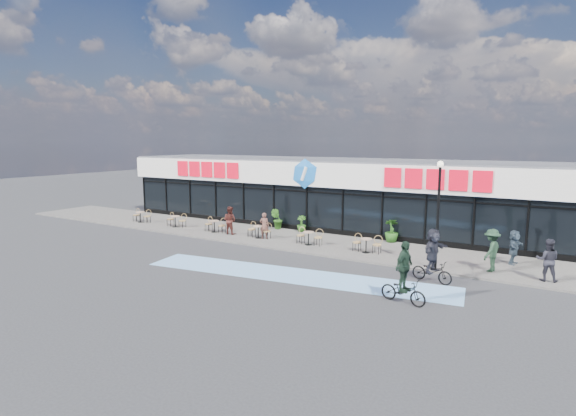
{
  "coord_description": "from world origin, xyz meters",
  "views": [
    {
      "loc": [
        13.58,
        -17.92,
        5.86
      ],
      "look_at": [
        0.7,
        3.5,
        2.09
      ],
      "focal_mm": 28.0,
      "sensor_mm": 36.0,
      "label": 1
    }
  ],
  "objects_px": {
    "lamp_post": "(438,205)",
    "patron_right": "(230,220)",
    "cyclist_a": "(404,279)",
    "potted_plant_right": "(392,230)",
    "pedestrian_b": "(514,247)",
    "cyclist_b": "(433,258)",
    "patron_left": "(264,226)",
    "pedestrian_c": "(548,260)",
    "potted_plant_left": "(277,219)",
    "pedestrian_a": "(492,250)",
    "bistro_set_0": "(141,216)",
    "potted_plant_mid": "(301,224)"
  },
  "relations": [
    {
      "from": "lamp_post",
      "to": "patron_right",
      "type": "xyz_separation_m",
      "value": [
        -12.77,
        1.34,
        -2.05
      ]
    },
    {
      "from": "potted_plant_right",
      "to": "pedestrian_b",
      "type": "relative_size",
      "value": 0.82
    },
    {
      "from": "lamp_post",
      "to": "cyclist_b",
      "type": "bearing_deg",
      "value": -81.87
    },
    {
      "from": "lamp_post",
      "to": "patron_right",
      "type": "relative_size",
      "value": 2.82
    },
    {
      "from": "lamp_post",
      "to": "pedestrian_a",
      "type": "distance_m",
      "value": 3.08
    },
    {
      "from": "cyclist_a",
      "to": "cyclist_b",
      "type": "xyz_separation_m",
      "value": [
        0.3,
        3.04,
        0.13
      ]
    },
    {
      "from": "bistro_set_0",
      "to": "potted_plant_mid",
      "type": "bearing_deg",
      "value": 14.39
    },
    {
      "from": "patron_left",
      "to": "pedestrian_b",
      "type": "height_order",
      "value": "pedestrian_b"
    },
    {
      "from": "patron_right",
      "to": "pedestrian_b",
      "type": "distance_m",
      "value": 15.77
    },
    {
      "from": "potted_plant_left",
      "to": "cyclist_a",
      "type": "relative_size",
      "value": 0.57
    },
    {
      "from": "lamp_post",
      "to": "potted_plant_mid",
      "type": "height_order",
      "value": "lamp_post"
    },
    {
      "from": "pedestrian_a",
      "to": "potted_plant_left",
      "type": "bearing_deg",
      "value": -89.35
    },
    {
      "from": "bistro_set_0",
      "to": "cyclist_b",
      "type": "distance_m",
      "value": 21.25
    },
    {
      "from": "cyclist_a",
      "to": "potted_plant_right",
      "type": "bearing_deg",
      "value": 110.62
    },
    {
      "from": "lamp_post",
      "to": "potted_plant_left",
      "type": "relative_size",
      "value": 3.7
    },
    {
      "from": "bistro_set_0",
      "to": "potted_plant_mid",
      "type": "distance_m",
      "value": 11.8
    },
    {
      "from": "patron_right",
      "to": "pedestrian_a",
      "type": "xyz_separation_m",
      "value": [
        14.94,
        -0.36,
        0.09
      ]
    },
    {
      "from": "potted_plant_mid",
      "to": "patron_left",
      "type": "xyz_separation_m",
      "value": [
        -0.85,
        -2.97,
        0.27
      ]
    },
    {
      "from": "potted_plant_right",
      "to": "cyclist_b",
      "type": "height_order",
      "value": "cyclist_b"
    },
    {
      "from": "potted_plant_mid",
      "to": "cyclist_b",
      "type": "bearing_deg",
      "value": -31.92
    },
    {
      "from": "patron_left",
      "to": "cyclist_b",
      "type": "xyz_separation_m",
      "value": [
        10.44,
        -3.01,
        0.15
      ]
    },
    {
      "from": "cyclist_b",
      "to": "pedestrian_c",
      "type": "bearing_deg",
      "value": 29.41
    },
    {
      "from": "bistro_set_0",
      "to": "cyclist_a",
      "type": "distance_m",
      "value": 21.6
    },
    {
      "from": "potted_plant_left",
      "to": "patron_left",
      "type": "relative_size",
      "value": 0.85
    },
    {
      "from": "patron_left",
      "to": "pedestrian_c",
      "type": "xyz_separation_m",
      "value": [
        14.54,
        -0.7,
        0.11
      ]
    },
    {
      "from": "pedestrian_a",
      "to": "cyclist_b",
      "type": "relative_size",
      "value": 0.84
    },
    {
      "from": "bistro_set_0",
      "to": "potted_plant_left",
      "type": "bearing_deg",
      "value": 16.21
    },
    {
      "from": "potted_plant_right",
      "to": "cyclist_b",
      "type": "bearing_deg",
      "value": -58.37
    },
    {
      "from": "lamp_post",
      "to": "cyclist_b",
      "type": "relative_size",
      "value": 2.14
    },
    {
      "from": "bistro_set_0",
      "to": "patron_left",
      "type": "relative_size",
      "value": 0.99
    },
    {
      "from": "patron_left",
      "to": "patron_right",
      "type": "height_order",
      "value": "patron_right"
    },
    {
      "from": "lamp_post",
      "to": "patron_left",
      "type": "distance_m",
      "value": 10.52
    },
    {
      "from": "lamp_post",
      "to": "patron_right",
      "type": "distance_m",
      "value": 13.01
    },
    {
      "from": "lamp_post",
      "to": "pedestrian_b",
      "type": "relative_size",
      "value": 3.0
    },
    {
      "from": "bistro_set_0",
      "to": "patron_right",
      "type": "relative_size",
      "value": 0.89
    },
    {
      "from": "potted_plant_left",
      "to": "pedestrian_a",
      "type": "bearing_deg",
      "value": -13.62
    },
    {
      "from": "potted_plant_right",
      "to": "patron_left",
      "type": "relative_size",
      "value": 0.86
    },
    {
      "from": "cyclist_a",
      "to": "potted_plant_mid",
      "type": "bearing_deg",
      "value": 135.85
    },
    {
      "from": "patron_left",
      "to": "bistro_set_0",
      "type": "bearing_deg",
      "value": -16.58
    },
    {
      "from": "cyclist_a",
      "to": "bistro_set_0",
      "type": "bearing_deg",
      "value": 163.63
    },
    {
      "from": "lamp_post",
      "to": "pedestrian_a",
      "type": "height_order",
      "value": "lamp_post"
    },
    {
      "from": "potted_plant_right",
      "to": "cyclist_a",
      "type": "distance_m",
      "value": 9.69
    },
    {
      "from": "potted_plant_mid",
      "to": "pedestrian_c",
      "type": "bearing_deg",
      "value": -15.0
    },
    {
      "from": "pedestrian_b",
      "to": "cyclist_a",
      "type": "distance_m",
      "value": 8.07
    },
    {
      "from": "lamp_post",
      "to": "potted_plant_left",
      "type": "bearing_deg",
      "value": 159.31
    },
    {
      "from": "potted_plant_left",
      "to": "pedestrian_a",
      "type": "xyz_separation_m",
      "value": [
        13.3,
        -3.22,
        0.29
      ]
    },
    {
      "from": "cyclist_a",
      "to": "cyclist_b",
      "type": "relative_size",
      "value": 1.01
    },
    {
      "from": "patron_left",
      "to": "pedestrian_a",
      "type": "distance_m",
      "value": 12.38
    },
    {
      "from": "pedestrian_b",
      "to": "pedestrian_a",
      "type": "bearing_deg",
      "value": 165.57
    },
    {
      "from": "patron_left",
      "to": "cyclist_a",
      "type": "height_order",
      "value": "cyclist_a"
    }
  ]
}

